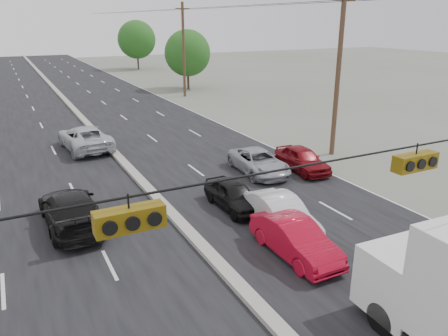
{
  "coord_description": "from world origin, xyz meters",
  "views": [
    {
      "loc": [
        -5.91,
        -5.84,
        8.24
      ],
      "look_at": [
        2.12,
        9.92,
        2.2
      ],
      "focal_mm": 35.0,
      "sensor_mm": 36.0,
      "label": 1
    }
  ],
  "objects": [
    {
      "name": "utility_pole_right_b",
      "position": [
        12.5,
        15.0,
        5.11
      ],
      "size": [
        1.6,
        0.3,
        10.0
      ],
      "color": "#422D1E",
      "rests_on": "ground"
    },
    {
      "name": "queue_car_a",
      "position": [
        2.84,
        10.35,
        0.65
      ],
      "size": [
        1.6,
        3.84,
        1.3
      ],
      "primitive_type": "imported",
      "rotation": [
        0.0,
        0.0,
        0.02
      ],
      "color": "black",
      "rests_on": "ground"
    },
    {
      "name": "queue_car_b",
      "position": [
        3.5,
        7.49,
        0.7
      ],
      "size": [
        1.81,
        4.38,
        1.41
      ],
      "primitive_type": "imported",
      "rotation": [
        0.0,
        0.0,
        -0.08
      ],
      "color": "silver",
      "rests_on": "ground"
    },
    {
      "name": "queue_car_c",
      "position": [
        6.38,
        14.0,
        0.64
      ],
      "size": [
        2.45,
        4.77,
        1.29
      ],
      "primitive_type": "imported",
      "rotation": [
        0.0,
        0.0,
        -0.07
      ],
      "color": "#A4A5AC",
      "rests_on": "ground"
    },
    {
      "name": "center_median",
      "position": [
        0.0,
        30.0,
        0.1
      ],
      "size": [
        0.5,
        160.0,
        0.2
      ],
      "primitive_type": "cube",
      "color": "gray",
      "rests_on": "ground"
    },
    {
      "name": "oncoming_near",
      "position": [
        -4.05,
        11.75,
        0.77
      ],
      "size": [
        2.31,
        5.34,
        1.53
      ],
      "primitive_type": "imported",
      "rotation": [
        0.0,
        0.0,
        3.17
      ],
      "color": "black",
      "rests_on": "ground"
    },
    {
      "name": "tree_right_far",
      "position": [
        16.0,
        70.0,
        4.96
      ],
      "size": [
        6.4,
        6.4,
        8.16
      ],
      "color": "#382619",
      "rests_on": "ground"
    },
    {
      "name": "traffic_signals",
      "position": [
        1.4,
        0.0,
        5.49
      ],
      "size": [
        25.0,
        0.3,
        0.54
      ],
      "color": "black",
      "rests_on": "ground"
    },
    {
      "name": "red_sedan",
      "position": [
        2.81,
        5.58,
        0.68
      ],
      "size": [
        1.49,
        4.16,
        1.37
      ],
      "primitive_type": "imported",
      "rotation": [
        0.0,
        0.0,
        0.01
      ],
      "color": "#B70B23",
      "rests_on": "ground"
    },
    {
      "name": "road_surface",
      "position": [
        0.0,
        30.0,
        0.0
      ],
      "size": [
        20.0,
        160.0,
        0.02
      ],
      "primitive_type": "cube",
      "color": "black",
      "rests_on": "ground"
    },
    {
      "name": "queue_car_e",
      "position": [
        8.78,
        13.19,
        0.69
      ],
      "size": [
        1.81,
        4.11,
        1.38
      ],
      "primitive_type": "imported",
      "rotation": [
        0.0,
        0.0,
        -0.05
      ],
      "color": "maroon",
      "rests_on": "ground"
    },
    {
      "name": "oncoming_far",
      "position": [
        -1.43,
        23.29,
        0.79
      ],
      "size": [
        3.08,
        5.9,
        1.59
      ],
      "primitive_type": "imported",
      "rotation": [
        0.0,
        0.0,
        3.22
      ],
      "color": "silver",
      "rests_on": "ground"
    },
    {
      "name": "tree_right_mid",
      "position": [
        15.0,
        45.0,
        4.34
      ],
      "size": [
        5.6,
        5.6,
        7.14
      ],
      "color": "#382619",
      "rests_on": "ground"
    },
    {
      "name": "utility_pole_right_c",
      "position": [
        12.5,
        40.0,
        5.11
      ],
      "size": [
        1.6,
        0.3,
        10.0
      ],
      "color": "#422D1E",
      "rests_on": "ground"
    }
  ]
}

